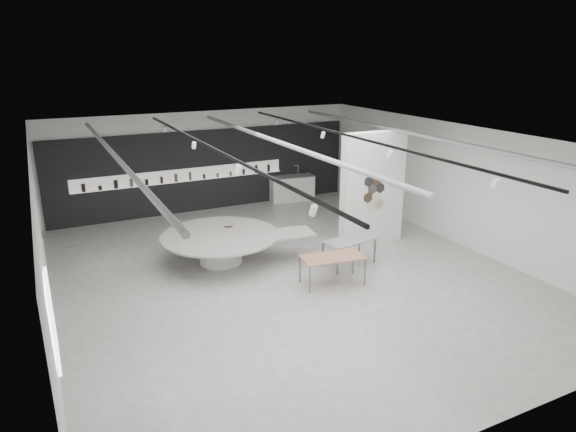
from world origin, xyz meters
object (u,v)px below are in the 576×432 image
partition_column (373,189)px  display_island (223,244)px  sample_table_stone (349,242)px  kitchen_counter (292,188)px  sample_table_wood (333,258)px

partition_column → display_island: bearing=173.0°
partition_column → sample_table_stone: 2.29m
partition_column → kitchen_counter: 5.68m
kitchen_counter → sample_table_wood: bearing=-102.5°
partition_column → sample_table_stone: partition_column is taller
display_island → sample_table_stone: (3.21, -1.80, 0.14)m
sample_table_wood → sample_table_stone: (1.09, 0.87, -0.01)m
partition_column → sample_table_wood: 3.58m
display_island → kitchen_counter: kitchen_counter is taller
sample_table_wood → sample_table_stone: sample_table_wood is taller
partition_column → kitchen_counter: (-0.05, 5.54, -1.28)m
display_island → sample_table_stone: display_island is taller
kitchen_counter → partition_column: bearing=-82.9°
partition_column → sample_table_stone: size_ratio=2.26×
display_island → sample_table_wood: bearing=-44.0°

